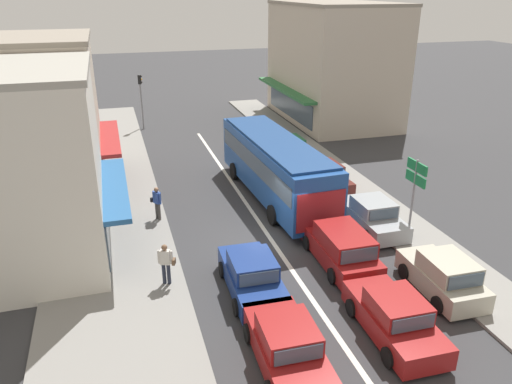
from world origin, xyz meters
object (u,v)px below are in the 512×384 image
parked_hatchback_kerb_front (443,276)px  directional_road_sign (415,180)px  city_bus (275,164)px  pedestrian_with_handbag_near (166,262)px  parked_sedan_kerb_second (372,216)px  parked_sedan_kerb_third (324,177)px  traffic_light_downstreet (141,93)px  sedan_adjacent_lane_lead (287,346)px  parked_sedan_kerb_rear (289,149)px  wagon_behind_bus_near (341,247)px  pedestrian_browsing_midblock (157,201)px  sedan_queue_far_back (252,276)px  sedan_queue_gap_filler (395,318)px

parked_hatchback_kerb_front → directional_road_sign: directional_road_sign is taller
city_bus → pedestrian_with_handbag_near: (-6.54, -6.92, -0.81)m
city_bus → parked_sedan_kerb_second: city_bus is taller
parked_sedan_kerb_third → traffic_light_downstreet: traffic_light_downstreet is taller
directional_road_sign → pedestrian_with_handbag_near: directional_road_sign is taller
city_bus → sedan_adjacent_lane_lead: city_bus is taller
directional_road_sign → traffic_light_downstreet: bearing=114.4°
parked_sedan_kerb_rear → pedestrian_with_handbag_near: pedestrian_with_handbag_near is taller
wagon_behind_bus_near → parked_hatchback_kerb_front: 3.96m
parked_sedan_kerb_rear → directional_road_sign: (1.49, -11.66, 2.04)m
sedan_adjacent_lane_lead → pedestrian_browsing_midblock: bearing=103.4°
city_bus → parked_sedan_kerb_third: 3.31m
sedan_queue_far_back → wagon_behind_bus_near: (3.97, 0.90, 0.08)m
traffic_light_downstreet → pedestrian_with_handbag_near: size_ratio=2.58×
parked_sedan_kerb_second → pedestrian_with_handbag_near: 9.91m
sedan_queue_gap_filler → directional_road_sign: size_ratio=1.18×
parked_sedan_kerb_rear → pedestrian_with_handbag_near: size_ratio=2.58×
city_bus → parked_hatchback_kerb_front: (3.02, -10.18, -1.17)m
sedan_queue_gap_filler → parked_sedan_kerb_rear: (2.83, 17.60, 0.00)m
sedan_queue_gap_filler → parked_sedan_kerb_rear: same height
city_bus → traffic_light_downstreet: traffic_light_downstreet is taller
sedan_queue_gap_filler → wagon_behind_bus_near: bearing=86.3°
parked_sedan_kerb_rear → sedan_adjacent_lane_lead: bearing=-110.2°
parked_hatchback_kerb_front → parked_sedan_kerb_second: parked_hatchback_kerb_front is taller
parked_hatchback_kerb_front → pedestrian_browsing_midblock: 12.91m
parked_sedan_kerb_rear → parked_hatchback_kerb_front: bearing=-89.6°
parked_hatchback_kerb_front → directional_road_sign: bearing=72.4°
sedan_adjacent_lane_lead → parked_hatchback_kerb_front: size_ratio=1.13×
sedan_queue_far_back → pedestrian_with_handbag_near: bearing=157.5°
sedan_queue_gap_filler → sedan_adjacent_lane_lead: (-3.74, -0.29, 0.00)m
parked_sedan_kerb_third → directional_road_sign: directional_road_sign is taller
sedan_queue_far_back → wagon_behind_bus_near: size_ratio=0.94×
wagon_behind_bus_near → sedan_queue_gap_filler: (-0.30, -4.57, -0.08)m
pedestrian_with_handbag_near → sedan_queue_gap_filler: bearing=-36.4°
wagon_behind_bus_near → parked_sedan_kerb_second: bearing=42.3°
wagon_behind_bus_near → sedan_adjacent_lane_lead: size_ratio=1.07×
sedan_queue_gap_filler → parked_sedan_kerb_rear: 17.82m
city_bus → sedan_queue_far_back: (-3.60, -8.14, -1.22)m
parked_sedan_kerb_second → wagon_behind_bus_near: bearing=-137.7°
parked_sedan_kerb_third → pedestrian_browsing_midblock: bearing=-169.3°
sedan_adjacent_lane_lead → parked_sedan_kerb_second: 10.01m
traffic_light_downstreet → directional_road_sign: size_ratio=1.17×
wagon_behind_bus_near → parked_sedan_kerb_rear: 13.27m
parked_sedan_kerb_second → directional_road_sign: 2.66m
city_bus → traffic_light_downstreet: 16.94m
city_bus → parked_sedan_kerb_third: city_bus is taller
parked_sedan_kerb_second → parked_hatchback_kerb_front: bearing=-91.0°
parked_hatchback_kerb_front → pedestrian_browsing_midblock: size_ratio=2.30×
wagon_behind_bus_near → parked_sedan_kerb_second: size_ratio=1.08×
city_bus → parked_hatchback_kerb_front: city_bus is taller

